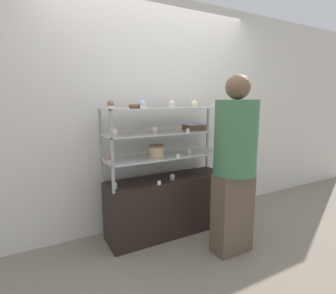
{
  "coord_description": "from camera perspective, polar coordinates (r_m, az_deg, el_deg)",
  "views": [
    {
      "loc": [
        -1.33,
        -2.41,
        1.45
      ],
      "look_at": [
        0.0,
        0.0,
        0.97
      ],
      "focal_mm": 28.0,
      "sensor_mm": 36.0,
      "label": 1
    }
  ],
  "objects": [
    {
      "name": "customer_figure",
      "position": [
        2.5,
        14.3,
        -3.05
      ],
      "size": [
        0.39,
        0.39,
        1.68
      ],
      "color": "brown",
      "rests_on": "ground_plane"
    },
    {
      "name": "cupcake_11",
      "position": [
        2.66,
        0.84,
        9.27
      ],
      "size": [
        0.06,
        0.06,
        0.08
      ],
      "color": "white",
      "rests_on": "display_riser_upper"
    },
    {
      "name": "cupcake_9",
      "position": [
        2.45,
        -12.36,
        8.99
      ],
      "size": [
        0.06,
        0.06,
        0.08
      ],
      "color": "beige",
      "rests_on": "display_riser_upper"
    },
    {
      "name": "display_base",
      "position": [
        2.97,
        -0.0,
        -12.51
      ],
      "size": [
        1.36,
        0.4,
        0.63
      ],
      "color": "black",
      "rests_on": "ground_plane"
    },
    {
      "name": "cupcake_4",
      "position": [
        2.83,
        4.6,
        -1.04
      ],
      "size": [
        0.05,
        0.05,
        0.06
      ],
      "color": "#CCB28C",
      "rests_on": "display_riser_lower"
    },
    {
      "name": "layer_cake_centerpiece",
      "position": [
        2.71,
        -2.51,
        -0.86
      ],
      "size": [
        0.16,
        0.16,
        0.12
      ],
      "color": "#DBBC84",
      "rests_on": "display_riser_lower"
    },
    {
      "name": "cupcake_13",
      "position": [
        3.07,
        10.91,
        9.18
      ],
      "size": [
        0.06,
        0.06,
        0.08
      ],
      "color": "white",
      "rests_on": "display_riser_upper"
    },
    {
      "name": "cupcake_0",
      "position": [
        2.57,
        -11.58,
        -8.17
      ],
      "size": [
        0.05,
        0.05,
        0.07
      ],
      "color": "white",
      "rests_on": "display_base"
    },
    {
      "name": "cupcake_3",
      "position": [
        2.53,
        -12.42,
        -2.58
      ],
      "size": [
        0.05,
        0.05,
        0.06
      ],
      "color": "#CCB28C",
      "rests_on": "display_riser_lower"
    },
    {
      "name": "cupcake_8",
      "position": [
        3.07,
        10.64,
        4.48
      ],
      "size": [
        0.06,
        0.06,
        0.07
      ],
      "color": "beige",
      "rests_on": "display_riser_middle"
    },
    {
      "name": "cupcake_1",
      "position": [
        2.78,
        0.91,
        -6.56
      ],
      "size": [
        0.05,
        0.05,
        0.07
      ],
      "color": "#CCB28C",
      "rests_on": "display_base"
    },
    {
      "name": "donut_glazed",
      "position": [
        2.61,
        -7.15,
        8.86
      ],
      "size": [
        0.13,
        0.13,
        0.04
      ],
      "color": "brown",
      "rests_on": "display_riser_upper"
    },
    {
      "name": "price_tag_2",
      "position": [
        2.68,
        4.34,
        3.56
      ],
      "size": [
        0.04,
        0.0,
        0.04
      ],
      "color": "white",
      "rests_on": "display_riser_middle"
    },
    {
      "name": "price_tag_1",
      "position": [
        2.65,
        2.2,
        -1.96
      ],
      "size": [
        0.04,
        0.0,
        0.04
      ],
      "color": "white",
      "rests_on": "display_riser_lower"
    },
    {
      "name": "cupcake_10",
      "position": [
        2.54,
        -5.45,
        9.2
      ],
      "size": [
        0.06,
        0.06,
        0.08
      ],
      "color": "white",
      "rests_on": "display_riser_upper"
    },
    {
      "name": "cupcake_2",
      "position": [
        3.14,
        10.31,
        -4.78
      ],
      "size": [
        0.05,
        0.05,
        0.07
      ],
      "color": "beige",
      "rests_on": "display_base"
    },
    {
      "name": "back_wall",
      "position": [
        3.06,
        -3.15,
        7.14
      ],
      "size": [
        8.0,
        0.05,
        2.6
      ],
      "color": "silver",
      "rests_on": "ground_plane"
    },
    {
      "name": "cupcake_12",
      "position": [
        2.86,
        5.82,
        9.26
      ],
      "size": [
        0.06,
        0.06,
        0.08
      ],
      "color": "beige",
      "rests_on": "display_riser_upper"
    },
    {
      "name": "display_riser_lower",
      "position": [
        2.81,
        -0.0,
        -2.08
      ],
      "size": [
        1.36,
        0.4,
        0.25
      ],
      "color": "#99999E",
      "rests_on": "display_base"
    },
    {
      "name": "display_riser_upper",
      "position": [
        2.75,
        -0.0,
        8.22
      ],
      "size": [
        1.36,
        0.4,
        0.25
      ],
      "color": "#99999E",
      "rests_on": "display_riser_middle"
    },
    {
      "name": "price_tag_0",
      "position": [
        2.62,
        -1.94,
        -7.82
      ],
      "size": [
        0.04,
        0.0,
        0.04
      ],
      "color": "white",
      "rests_on": "display_base"
    },
    {
      "name": "ground_plane",
      "position": [
        3.1,
        -0.0,
        -17.87
      ],
      "size": [
        20.0,
        20.0,
        0.0
      ],
      "primitive_type": "plane",
      "color": "gray"
    },
    {
      "name": "price_tag_3",
      "position": [
        2.85,
        9.95,
        8.89
      ],
      "size": [
        0.04,
        0.0,
        0.04
      ],
      "color": "white",
      "rests_on": "display_riser_upper"
    },
    {
      "name": "cupcake_6",
      "position": [
        2.45,
        -11.61,
        3.12
      ],
      "size": [
        0.06,
        0.06,
        0.07
      ],
      "color": "beige",
      "rests_on": "display_riser_middle"
    },
    {
      "name": "cupcake_7",
      "position": [
        2.59,
        -2.93,
        3.67
      ],
      "size": [
        0.06,
        0.06,
        0.07
      ],
      "color": "#CCB28C",
      "rests_on": "display_riser_middle"
    },
    {
      "name": "cupcake_5",
      "position": [
        3.09,
        10.96,
        -0.27
      ],
      "size": [
        0.05,
        0.05,
        0.06
      ],
      "color": "beige",
      "rests_on": "display_riser_lower"
    },
    {
      "name": "sheet_cake_frosted",
      "position": [
        2.96,
        5.7,
        4.4
      ],
      "size": [
        0.22,
        0.17,
        0.07
      ],
      "color": "brown",
      "rests_on": "display_riser_middle"
    },
    {
      "name": "display_riser_middle",
      "position": [
        2.77,
        -0.0,
        3.01
      ],
      "size": [
        1.36,
        0.4,
        0.25
      ],
      "color": "#99999E",
      "rests_on": "display_riser_lower"
    }
  ]
}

